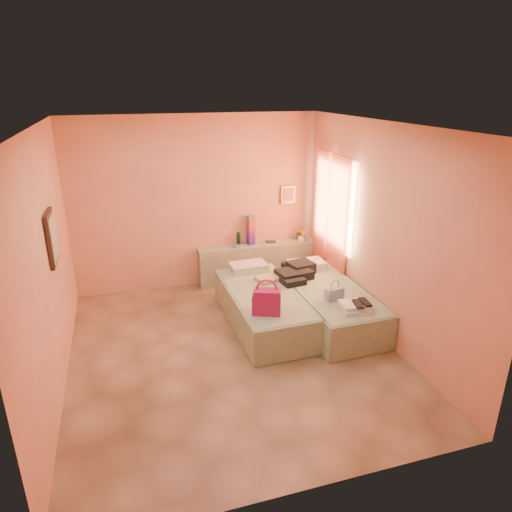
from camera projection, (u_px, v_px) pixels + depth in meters
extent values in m
plane|color=tan|center=(233.00, 351.00, 5.85)|extent=(4.50, 4.50, 0.00)
cube|color=#F1A980|center=(197.00, 204.00, 7.37)|extent=(4.00, 0.02, 2.80)
cube|color=#F1A980|center=(47.00, 268.00, 4.81)|extent=(0.02, 4.50, 2.80)
cube|color=#F1A980|center=(381.00, 234.00, 5.90)|extent=(0.02, 4.50, 2.80)
cube|color=white|center=(228.00, 125.00, 4.86)|extent=(4.00, 4.50, 0.02)
cube|color=#FFDA9E|center=(337.00, 203.00, 6.97)|extent=(0.02, 1.10, 1.40)
cube|color=#F35E3A|center=(337.00, 228.00, 6.95)|extent=(0.05, 0.55, 2.20)
cube|color=#F35E3A|center=(321.00, 218.00, 7.49)|extent=(0.05, 0.45, 2.20)
cube|color=#322016|center=(51.00, 238.00, 5.10)|extent=(0.04, 0.50, 0.60)
cube|color=gold|center=(288.00, 195.00, 7.74)|extent=(0.25, 0.04, 0.30)
cube|color=#ABB594|center=(258.00, 262.00, 7.88)|extent=(2.05, 0.30, 0.65)
cube|color=#A2BF9A|center=(264.00, 308.00, 6.44)|extent=(0.94, 2.02, 0.50)
cube|color=#A2BF9A|center=(328.00, 305.00, 6.53)|extent=(0.94, 2.02, 0.50)
cylinder|color=#14391E|center=(238.00, 239.00, 7.67)|extent=(0.08, 0.08, 0.23)
cube|color=#A21458|center=(251.00, 230.00, 7.70)|extent=(0.13, 0.13, 0.50)
cylinder|color=#549B74|center=(237.00, 246.00, 7.63)|extent=(0.16, 0.16, 0.03)
cube|color=#274A32|center=(271.00, 242.00, 7.86)|extent=(0.17, 0.13, 0.03)
cube|color=white|center=(301.00, 234.00, 7.92)|extent=(0.19, 0.19, 0.24)
cube|color=#A21458|center=(267.00, 301.00, 5.71)|extent=(0.40, 0.32, 0.33)
cube|color=tan|center=(268.00, 279.00, 6.71)|extent=(0.40, 0.36, 0.06)
cube|color=black|center=(297.00, 273.00, 6.79)|extent=(0.63, 0.63, 0.16)
cube|color=#3B528F|center=(334.00, 294.00, 6.10)|extent=(0.27, 0.15, 0.16)
cube|color=white|center=(356.00, 307.00, 5.81)|extent=(0.39, 0.35, 0.10)
cube|color=black|center=(362.00, 303.00, 5.77)|extent=(0.23, 0.28, 0.03)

